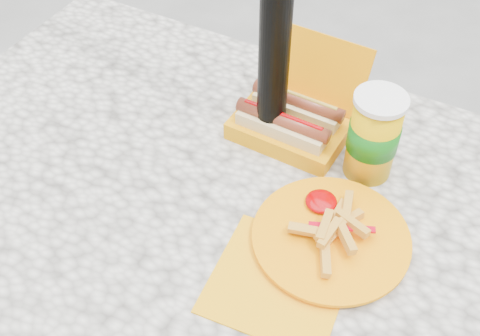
% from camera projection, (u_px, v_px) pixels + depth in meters
% --- Properties ---
extents(picnic_table, '(1.20, 0.80, 0.75)m').
position_uv_depth(picnic_table, '(227.00, 239.00, 1.05)').
color(picnic_table, beige).
rests_on(picnic_table, ground).
extents(hotdog_box, '(0.20, 0.19, 0.15)m').
position_uv_depth(hotdog_box, '(292.00, 119.00, 1.05)').
color(hotdog_box, orange).
rests_on(hotdog_box, picnic_table).
extents(fries_plate, '(0.26, 0.32, 0.05)m').
position_uv_depth(fries_plate, '(326.00, 239.00, 0.90)').
color(fries_plate, orange).
rests_on(fries_plate, picnic_table).
extents(soda_cup, '(0.08, 0.08, 0.16)m').
position_uv_depth(soda_cup, '(373.00, 136.00, 0.96)').
color(soda_cup, '#E3A600').
rests_on(soda_cup, picnic_table).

